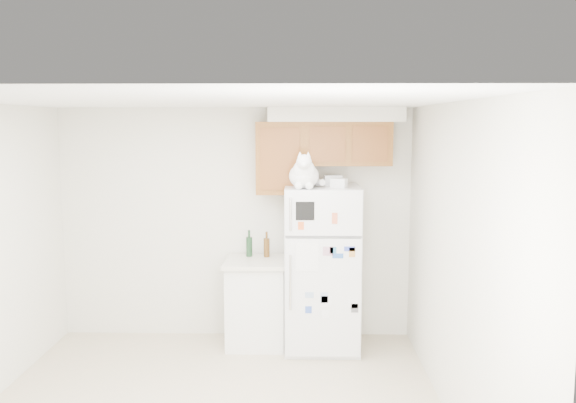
{
  "coord_description": "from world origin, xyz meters",
  "views": [
    {
      "loc": [
        0.7,
        -4.55,
        2.34
      ],
      "look_at": [
        0.58,
        1.55,
        1.55
      ],
      "focal_mm": 38.0,
      "sensor_mm": 36.0,
      "label": 1
    }
  ],
  "objects_px": {
    "bottle_green": "(249,243)",
    "storage_box_back": "(333,180)",
    "base_counter": "(256,302)",
    "refrigerator": "(322,268)",
    "cat": "(304,174)",
    "storage_box_front": "(339,183)",
    "bottle_amber": "(267,244)"
  },
  "relations": [
    {
      "from": "storage_box_back",
      "to": "storage_box_front",
      "type": "bearing_deg",
      "value": -85.7
    },
    {
      "from": "base_counter",
      "to": "bottle_amber",
      "type": "distance_m",
      "value": 0.62
    },
    {
      "from": "cat",
      "to": "bottle_green",
      "type": "relative_size",
      "value": 1.87
    },
    {
      "from": "base_counter",
      "to": "storage_box_front",
      "type": "bearing_deg",
      "value": -12.03
    },
    {
      "from": "bottle_green",
      "to": "bottle_amber",
      "type": "bearing_deg",
      "value": -6.73
    },
    {
      "from": "base_counter",
      "to": "storage_box_front",
      "type": "relative_size",
      "value": 6.13
    },
    {
      "from": "cat",
      "to": "storage_box_front",
      "type": "xyz_separation_m",
      "value": [
        0.35,
        0.09,
        -0.09
      ]
    },
    {
      "from": "base_counter",
      "to": "bottle_amber",
      "type": "xyz_separation_m",
      "value": [
        0.11,
        0.13,
        0.59
      ]
    },
    {
      "from": "base_counter",
      "to": "bottle_amber",
      "type": "height_order",
      "value": "bottle_amber"
    },
    {
      "from": "bottle_amber",
      "to": "refrigerator",
      "type": "bearing_deg",
      "value": -19.49
    },
    {
      "from": "base_counter",
      "to": "storage_box_back",
      "type": "relative_size",
      "value": 5.11
    },
    {
      "from": "cat",
      "to": "bottle_amber",
      "type": "xyz_separation_m",
      "value": [
        -0.39,
        0.41,
        -0.78
      ]
    },
    {
      "from": "cat",
      "to": "bottle_amber",
      "type": "distance_m",
      "value": 0.97
    },
    {
      "from": "cat",
      "to": "bottle_green",
      "type": "distance_m",
      "value": 1.06
    },
    {
      "from": "storage_box_front",
      "to": "bottle_green",
      "type": "bearing_deg",
      "value": -178.99
    },
    {
      "from": "refrigerator",
      "to": "cat",
      "type": "relative_size",
      "value": 3.19
    },
    {
      "from": "cat",
      "to": "storage_box_front",
      "type": "relative_size",
      "value": 3.55
    },
    {
      "from": "base_counter",
      "to": "storage_box_back",
      "type": "xyz_separation_m",
      "value": [
        0.8,
        0.07,
        1.29
      ]
    },
    {
      "from": "storage_box_front",
      "to": "bottle_green",
      "type": "height_order",
      "value": "storage_box_front"
    },
    {
      "from": "bottle_green",
      "to": "storage_box_front",
      "type": "bearing_deg",
      "value": -19.85
    },
    {
      "from": "refrigerator",
      "to": "bottle_green",
      "type": "bearing_deg",
      "value": 163.5
    },
    {
      "from": "storage_box_back",
      "to": "bottle_amber",
      "type": "bearing_deg",
      "value": 168.91
    },
    {
      "from": "refrigerator",
      "to": "cat",
      "type": "bearing_deg",
      "value": -133.14
    },
    {
      "from": "refrigerator",
      "to": "cat",
      "type": "distance_m",
      "value": 1.03
    },
    {
      "from": "bottle_green",
      "to": "storage_box_back",
      "type": "bearing_deg",
      "value": -5.29
    },
    {
      "from": "bottle_amber",
      "to": "cat",
      "type": "bearing_deg",
      "value": -45.87
    },
    {
      "from": "refrigerator",
      "to": "cat",
      "type": "xyz_separation_m",
      "value": [
        -0.19,
        -0.2,
        0.99
      ]
    },
    {
      "from": "base_counter",
      "to": "bottle_green",
      "type": "height_order",
      "value": "bottle_green"
    },
    {
      "from": "base_counter",
      "to": "storage_box_front",
      "type": "xyz_separation_m",
      "value": [
        0.85,
        -0.18,
        1.28
      ]
    },
    {
      "from": "refrigerator",
      "to": "bottle_green",
      "type": "xyz_separation_m",
      "value": [
        -0.77,
        0.23,
        0.21
      ]
    },
    {
      "from": "cat",
      "to": "bottle_amber",
      "type": "height_order",
      "value": "cat"
    },
    {
      "from": "base_counter",
      "to": "refrigerator",
      "type": "bearing_deg",
      "value": -6.09
    }
  ]
}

